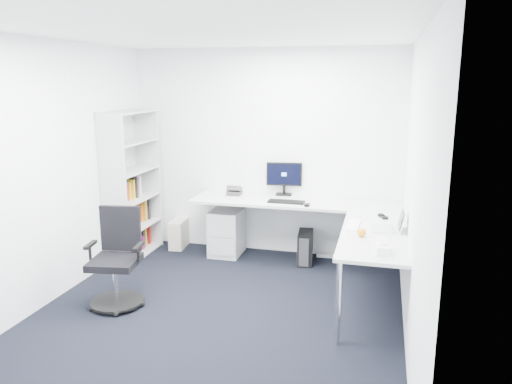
% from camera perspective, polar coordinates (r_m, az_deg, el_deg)
% --- Properties ---
extents(ground, '(4.20, 4.20, 0.00)m').
position_cam_1_polar(ground, '(5.09, -4.73, -14.09)').
color(ground, black).
extents(ceiling, '(4.20, 4.20, 0.00)m').
position_cam_1_polar(ceiling, '(4.57, -5.37, 17.80)').
color(ceiling, white).
extents(wall_back, '(3.60, 0.02, 2.70)m').
position_cam_1_polar(wall_back, '(6.63, 1.01, 4.52)').
color(wall_back, white).
rests_on(wall_back, ground).
extents(wall_front, '(3.60, 0.02, 2.70)m').
position_cam_1_polar(wall_front, '(2.82, -19.41, -7.43)').
color(wall_front, white).
rests_on(wall_front, ground).
extents(wall_left, '(0.02, 4.20, 2.70)m').
position_cam_1_polar(wall_left, '(5.50, -23.01, 1.84)').
color(wall_left, white).
rests_on(wall_left, ground).
extents(wall_right, '(0.02, 4.20, 2.70)m').
position_cam_1_polar(wall_right, '(4.39, 17.70, -0.25)').
color(wall_right, white).
rests_on(wall_right, ground).
extents(l_desk, '(2.76, 1.54, 0.81)m').
position_cam_1_polar(l_desk, '(6.07, 4.51, -5.48)').
color(l_desk, '#BABCBC').
rests_on(l_desk, ground).
extents(drawer_pedestal, '(0.40, 0.49, 0.61)m').
position_cam_1_polar(drawer_pedestal, '(6.69, -3.37, -4.61)').
color(drawer_pedestal, '#BABCBC').
rests_on(drawer_pedestal, ground).
extents(bookshelf, '(0.37, 0.96, 1.92)m').
position_cam_1_polar(bookshelf, '(6.68, -14.04, 0.78)').
color(bookshelf, '#B6B8B8').
rests_on(bookshelf, ground).
extents(task_chair, '(0.65, 0.65, 1.01)m').
position_cam_1_polar(task_chair, '(5.32, -15.88, -7.42)').
color(task_chair, black).
rests_on(task_chair, ground).
extents(black_pc_tower, '(0.22, 0.43, 0.40)m').
position_cam_1_polar(black_pc_tower, '(6.44, 5.66, -6.30)').
color(black_pc_tower, black).
rests_on(black_pc_tower, ground).
extents(beige_pc_tower, '(0.22, 0.42, 0.39)m').
position_cam_1_polar(beige_pc_tower, '(7.08, -8.79, -4.70)').
color(beige_pc_tower, beige).
rests_on(beige_pc_tower, ground).
extents(power_strip, '(0.32, 0.07, 0.04)m').
position_cam_1_polar(power_strip, '(6.71, 8.30, -7.27)').
color(power_strip, white).
rests_on(power_strip, ground).
extents(monitor, '(0.48, 0.21, 0.45)m').
position_cam_1_polar(monitor, '(6.56, 3.22, 1.56)').
color(monitor, black).
rests_on(monitor, l_desk).
extents(black_keyboard, '(0.45, 0.16, 0.02)m').
position_cam_1_polar(black_keyboard, '(6.19, 3.47, -1.12)').
color(black_keyboard, black).
rests_on(black_keyboard, l_desk).
extents(mouse, '(0.06, 0.09, 0.03)m').
position_cam_1_polar(mouse, '(6.03, 5.87, -1.48)').
color(mouse, black).
rests_on(mouse, l_desk).
extents(desk_phone, '(0.19, 0.19, 0.13)m').
position_cam_1_polar(desk_phone, '(6.60, -2.48, 0.22)').
color(desk_phone, '#2F2F31').
rests_on(desk_phone, l_desk).
extents(laptop, '(0.32, 0.31, 0.22)m').
position_cam_1_polar(laptop, '(5.20, 14.24, -3.03)').
color(laptop, silver).
rests_on(laptop, l_desk).
extents(white_keyboard, '(0.14, 0.43, 0.01)m').
position_cam_1_polar(white_keyboard, '(5.30, 11.06, -3.74)').
color(white_keyboard, white).
rests_on(white_keyboard, l_desk).
extents(headphones, '(0.16, 0.20, 0.04)m').
position_cam_1_polar(headphones, '(5.68, 14.32, -2.63)').
color(headphones, black).
rests_on(headphones, l_desk).
extents(orange_fruit, '(0.08, 0.08, 0.08)m').
position_cam_1_polar(orange_fruit, '(4.94, 11.98, -4.57)').
color(orange_fruit, orange).
rests_on(orange_fruit, l_desk).
extents(tissue_box, '(0.13, 0.22, 0.08)m').
position_cam_1_polar(tissue_box, '(4.54, 14.25, -6.27)').
color(tissue_box, white).
rests_on(tissue_box, l_desk).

